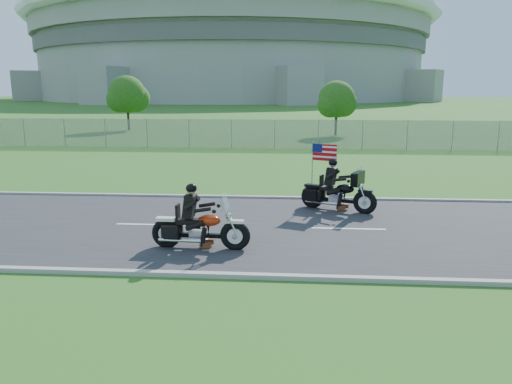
{
  "coord_description": "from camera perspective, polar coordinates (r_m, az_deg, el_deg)",
  "views": [
    {
      "loc": [
        2.32,
        -14.52,
        4.19
      ],
      "look_at": [
        1.22,
        0.0,
        1.12
      ],
      "focal_mm": 35.0,
      "sensor_mm": 36.0,
      "label": 1
    }
  ],
  "objects": [
    {
      "name": "stadium",
      "position": [
        186.21,
        -2.66,
        15.42
      ],
      "size": [
        140.4,
        140.4,
        29.2
      ],
      "color": "#A3A099",
      "rests_on": "ground"
    },
    {
      "name": "tree_fence_near",
      "position": [
        44.73,
        9.25,
        10.2
      ],
      "size": [
        3.52,
        3.28,
        4.75
      ],
      "color": "#382316",
      "rests_on": "ground"
    },
    {
      "name": "curb_north",
      "position": [
        19.17,
        -2.73,
        -0.58
      ],
      "size": [
        120.0,
        0.18,
        0.12
      ],
      "primitive_type": "cube",
      "color": "#9E9B93",
      "rests_on": "ground"
    },
    {
      "name": "road",
      "position": [
        15.28,
        -4.58,
        -3.97
      ],
      "size": [
        120.0,
        8.0,
        0.04
      ],
      "primitive_type": "cube",
      "color": "#28282B",
      "rests_on": "ground"
    },
    {
      "name": "motorcycle_lead",
      "position": [
        13.16,
        -6.55,
        -4.2
      ],
      "size": [
        2.64,
        0.69,
        1.78
      ],
      "rotation": [
        0.0,
        0.0,
        -0.04
      ],
      "color": "black",
      "rests_on": "ground"
    },
    {
      "name": "tree_fence_mid",
      "position": [
        51.22,
        -14.44,
        10.56
      ],
      "size": [
        3.96,
        3.69,
        5.3
      ],
      "color": "#382316",
      "rests_on": "ground"
    },
    {
      "name": "fence",
      "position": [
        35.43,
        -7.67,
        6.64
      ],
      "size": [
        60.0,
        0.03,
        2.0
      ],
      "primitive_type": "cube",
      "color": "gray",
      "rests_on": "ground"
    },
    {
      "name": "ground",
      "position": [
        15.29,
        -4.58,
        -4.04
      ],
      "size": [
        420.0,
        420.0,
        0.0
      ],
      "primitive_type": "plane",
      "color": "#23551A",
      "rests_on": "ground"
    },
    {
      "name": "curb_south",
      "position": [
        11.5,
        -7.72,
        -9.33
      ],
      "size": [
        120.0,
        0.18,
        0.12
      ],
      "primitive_type": "cube",
      "color": "#9E9B93",
      "rests_on": "ground"
    },
    {
      "name": "motorcycle_follow",
      "position": [
        17.28,
        9.34,
        -0.19
      ],
      "size": [
        2.56,
        1.41,
        2.25
      ],
      "rotation": [
        0.0,
        0.0,
        -0.4
      ],
      "color": "black",
      "rests_on": "ground"
    }
  ]
}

